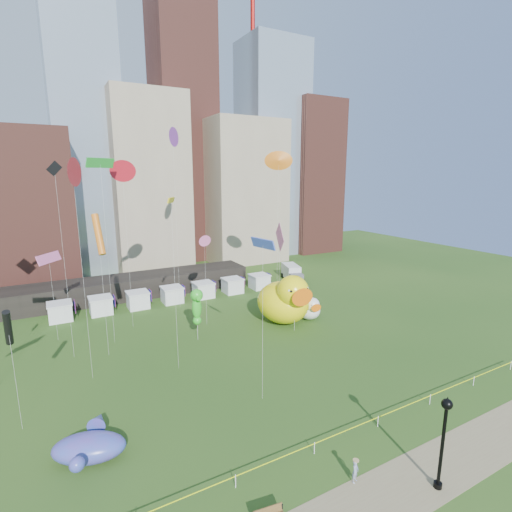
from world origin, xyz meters
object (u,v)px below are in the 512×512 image
whale_inflatable (90,445)px  box_truck (292,273)px  small_duck (309,309)px  lamppost (444,433)px  seahorse_purple (295,298)px  seahorse_green (197,304)px  woman (355,471)px  big_duck (285,300)px

whale_inflatable → box_truck: size_ratio=0.89×
small_duck → box_truck: small_duck is taller
whale_inflatable → lamppost: lamppost is taller
whale_inflatable → box_truck: box_truck is taller
seahorse_purple → whale_inflatable: size_ratio=0.97×
seahorse_green → whale_inflatable: bearing=-124.1°
box_truck → woman: box_truck is taller
seahorse_purple → lamppost: lamppost is taller
lamppost → box_truck: size_ratio=0.91×
lamppost → woman: 5.82m
small_duck → woman: small_duck is taller
small_duck → woman: 27.58m
seahorse_green → box_truck: bearing=42.0°
whale_inflatable → woman: size_ratio=4.09×
big_duck → box_truck: bearing=56.6°
box_truck → small_duck: bearing=-101.3°
big_duck → seahorse_green: size_ratio=1.45×
seahorse_green → box_truck: seahorse_green is taller
small_duck → seahorse_purple: 5.24m
big_duck → seahorse_purple: size_ratio=1.53×
big_duck → small_duck: (3.51, -0.46, -1.62)m
seahorse_green → whale_inflatable: (-13.08, -14.43, -3.42)m
big_duck → box_truck: size_ratio=1.32×
big_duck → whale_inflatable: (-24.74, -13.97, -2.14)m
big_duck → box_truck: 20.88m
big_duck → whale_inflatable: 28.49m
small_duck → seahorse_purple: bearing=-139.5°
big_duck → small_duck: bearing=-4.3°
seahorse_purple → woman: size_ratio=3.96×
small_duck → lamppost: bearing=-100.9°
box_truck → big_duck: bearing=-110.5°
woman → seahorse_green: bearing=68.6°
big_duck → box_truck: big_duck is taller
seahorse_purple → whale_inflatable: (-24.38, -11.20, -3.21)m
big_duck → seahorse_purple: bearing=-94.1°
small_duck → seahorse_green: seahorse_green is taller
seahorse_purple → box_truck: seahorse_purple is taller
seahorse_green → whale_inflatable: size_ratio=1.02×
woman → whale_inflatable: bearing=120.3°
seahorse_purple → lamppost: bearing=-100.8°
small_duck → seahorse_green: (-15.17, 0.92, 2.91)m
seahorse_green → box_truck: 29.19m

